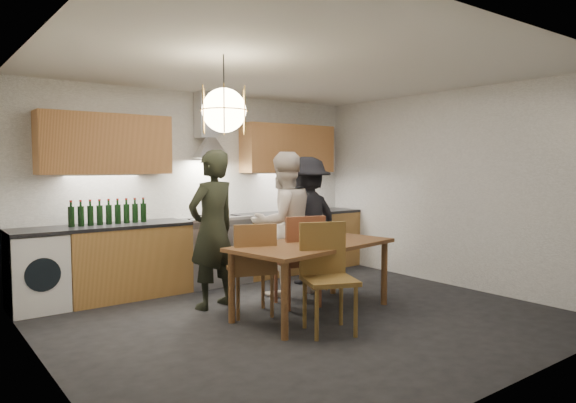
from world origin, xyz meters
TOP-DOWN VIEW (x-y plane):
  - ground at (0.00, 0.00)m, footprint 5.00×5.00m
  - room_shell at (0.00, 0.00)m, footprint 5.02×4.52m
  - counter_run at (0.02, 1.95)m, footprint 5.00×0.62m
  - range_stove at (0.00, 1.94)m, footprint 0.90×0.60m
  - wall_fixtures at (0.00, 2.07)m, footprint 4.30×0.54m
  - pendant_lamp at (-1.00, -0.10)m, footprint 0.43×0.43m
  - dining_table at (0.16, 0.04)m, footprint 1.95×1.20m
  - chair_back_left at (-0.42, 0.32)m, footprint 0.57×0.57m
  - chair_back_mid at (0.21, 0.30)m, footprint 0.57×0.57m
  - chair_back_right at (0.78, 0.51)m, footprint 0.42×0.42m
  - chair_front at (-0.09, -0.47)m, footprint 0.62×0.62m
  - person_left at (-0.58, 0.90)m, footprint 0.73×0.56m
  - person_mid at (0.40, 0.89)m, footprint 0.90×0.72m
  - person_right at (1.03, 1.21)m, footprint 1.19×0.78m
  - mixing_bowl at (1.24, 1.86)m, footprint 0.37×0.37m
  - stock_pot at (1.77, 1.93)m, footprint 0.24×0.24m
  - wine_bottles at (-1.39, 1.99)m, footprint 0.93×0.07m

SIDE VIEW (x-z plane):
  - ground at x=0.00m, z-range 0.00..0.00m
  - range_stove at x=0.00m, z-range -0.02..0.90m
  - counter_run at x=0.02m, z-range 0.00..0.90m
  - chair_back_right at x=0.78m, z-range 0.06..0.89m
  - chair_back_left at x=-0.42m, z-range 0.07..1.07m
  - chair_back_mid at x=0.21m, z-range 0.08..1.12m
  - chair_front at x=-0.09m, z-range 0.08..1.12m
  - dining_table at x=0.16m, z-range 0.30..1.06m
  - person_right at x=1.03m, z-range 0.00..1.72m
  - person_mid at x=0.40m, z-range 0.00..1.77m
  - person_left at x=-0.58m, z-range 0.00..1.78m
  - mixing_bowl at x=1.24m, z-range 0.90..0.97m
  - stock_pot at x=1.77m, z-range 0.90..1.03m
  - wine_bottles at x=-1.39m, z-range 0.90..1.20m
  - room_shell at x=0.00m, z-range 0.40..3.01m
  - wall_fixtures at x=0.00m, z-range 1.32..2.42m
  - pendant_lamp at x=-1.00m, z-range 1.75..2.45m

